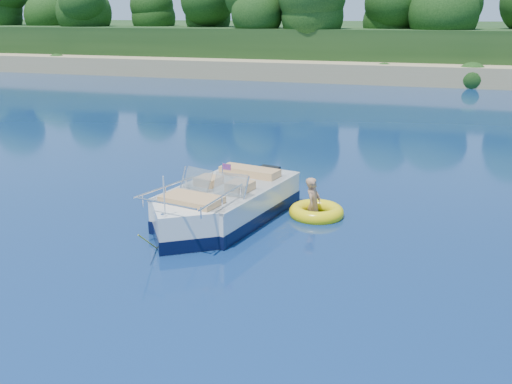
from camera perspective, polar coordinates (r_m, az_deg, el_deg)
ground at (r=12.69m, az=-4.89°, el=-7.17°), size 160.00×160.00×0.00m
shoreline at (r=74.67m, az=14.47°, el=13.62°), size 170.00×59.00×6.00m
treeline at (r=51.84m, az=13.22°, el=17.32°), size 150.00×7.12×8.19m
motorboat at (r=15.02m, az=-3.46°, el=-1.50°), size 3.00×6.16×2.07m
tow_tube at (r=15.59m, az=6.06°, el=-2.02°), size 1.89×1.89×0.40m
boy at (r=15.69m, az=5.74°, el=-2.27°), size 0.47×0.89×1.68m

